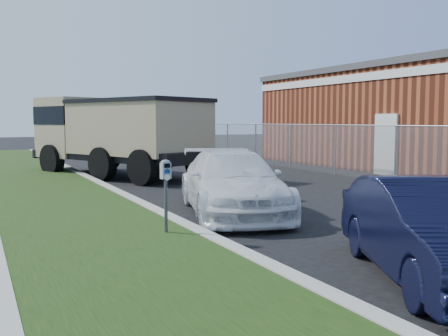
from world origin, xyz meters
name	(u,v)px	position (x,y,z in m)	size (l,w,h in m)	color
ground	(310,220)	(0.00, 0.00, 0.00)	(120.00, 120.00, 0.00)	black
chainlink_fence	(336,140)	(6.00, 7.00, 1.26)	(0.06, 30.06, 30.00)	slate
brick_building	(435,117)	(12.00, 8.00, 2.13)	(9.20, 14.20, 4.17)	maroon
parking_meter	(166,180)	(-3.14, -0.43, 0.99)	(0.18, 0.13, 1.21)	#3F4247
white_wagon	(231,182)	(-1.07, 1.34, 0.66)	(1.84, 4.53, 1.31)	white
navy_sedan	(432,230)	(-0.96, -3.91, 0.62)	(1.32, 3.77, 1.24)	black
dump_truck	(115,131)	(-1.38, 9.92, 1.58)	(5.29, 7.57, 2.80)	black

